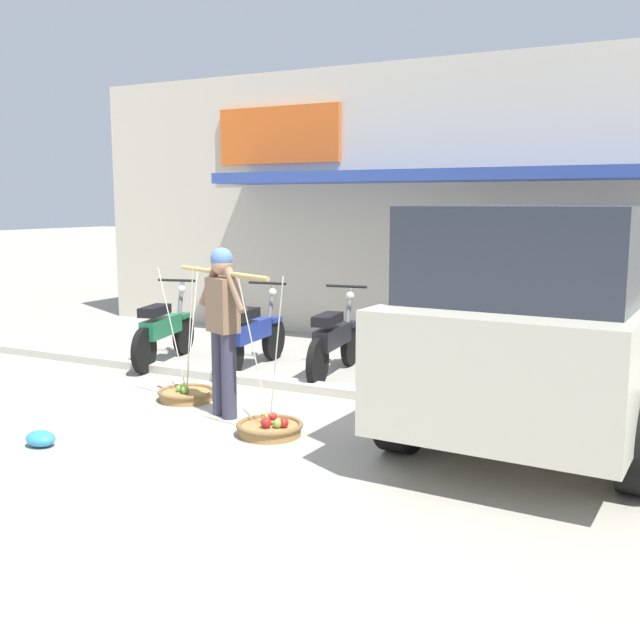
{
  "coord_description": "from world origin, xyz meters",
  "views": [
    {
      "loc": [
        4.07,
        -6.59,
        2.13
      ],
      "look_at": [
        0.33,
        0.6,
        0.85
      ],
      "focal_mm": 41.93,
      "sensor_mm": 36.0,
      "label": 1
    }
  ],
  "objects_px": {
    "motorcycle_nearest_shop": "(163,330)",
    "parked_truck": "(557,309)",
    "motorcycle_second_in_row": "(252,335)",
    "fruit_vendor": "(223,320)",
    "fruit_basket_right_side": "(270,427)",
    "plastic_litter_bag": "(41,439)",
    "wooden_crate": "(477,371)",
    "fruit_basket_left_side": "(186,393)",
    "motorcycle_third_in_row": "(334,340)"
  },
  "relations": [
    {
      "from": "wooden_crate",
      "to": "fruit_basket_left_side",
      "type": "bearing_deg",
      "value": -140.62
    },
    {
      "from": "motorcycle_nearest_shop",
      "to": "motorcycle_third_in_row",
      "type": "relative_size",
      "value": 0.98
    },
    {
      "from": "motorcycle_third_in_row",
      "to": "plastic_litter_bag",
      "type": "bearing_deg",
      "value": -106.89
    },
    {
      "from": "motorcycle_nearest_shop",
      "to": "wooden_crate",
      "type": "relative_size",
      "value": 4.05
    },
    {
      "from": "motorcycle_second_in_row",
      "to": "fruit_basket_left_side",
      "type": "bearing_deg",
      "value": -83.28
    },
    {
      "from": "motorcycle_second_in_row",
      "to": "parked_truck",
      "type": "xyz_separation_m",
      "value": [
        3.89,
        -0.73,
        0.68
      ]
    },
    {
      "from": "fruit_vendor",
      "to": "plastic_litter_bag",
      "type": "relative_size",
      "value": 6.05
    },
    {
      "from": "fruit_basket_left_side",
      "to": "wooden_crate",
      "type": "height_order",
      "value": "fruit_basket_left_side"
    },
    {
      "from": "fruit_basket_right_side",
      "to": "motorcycle_third_in_row",
      "type": "xyz_separation_m",
      "value": [
        -0.53,
        2.4,
        0.38
      ]
    },
    {
      "from": "fruit_vendor",
      "to": "motorcycle_second_in_row",
      "type": "distance_m",
      "value": 2.21
    },
    {
      "from": "motorcycle_nearest_shop",
      "to": "motorcycle_second_in_row",
      "type": "height_order",
      "value": "same"
    },
    {
      "from": "parked_truck",
      "to": "wooden_crate",
      "type": "xyz_separation_m",
      "value": [
        -1.1,
        1.25,
        -0.97
      ]
    },
    {
      "from": "motorcycle_second_in_row",
      "to": "wooden_crate",
      "type": "xyz_separation_m",
      "value": [
        2.8,
        0.52,
        -0.29
      ]
    },
    {
      "from": "fruit_basket_left_side",
      "to": "fruit_basket_right_side",
      "type": "bearing_deg",
      "value": -23.84
    },
    {
      "from": "fruit_basket_left_side",
      "to": "fruit_basket_right_side",
      "type": "relative_size",
      "value": 1.0
    },
    {
      "from": "motorcycle_second_in_row",
      "to": "fruit_basket_right_side",
      "type": "bearing_deg",
      "value": -54.06
    },
    {
      "from": "motorcycle_nearest_shop",
      "to": "wooden_crate",
      "type": "bearing_deg",
      "value": 10.91
    },
    {
      "from": "fruit_vendor",
      "to": "motorcycle_second_in_row",
      "type": "relative_size",
      "value": 0.93
    },
    {
      "from": "plastic_litter_bag",
      "to": "fruit_vendor",
      "type": "bearing_deg",
      "value": 59.55
    },
    {
      "from": "fruit_basket_left_side",
      "to": "motorcycle_third_in_row",
      "type": "bearing_deg",
      "value": 62.38
    },
    {
      "from": "fruit_basket_left_side",
      "to": "motorcycle_second_in_row",
      "type": "distance_m",
      "value": 1.68
    },
    {
      "from": "fruit_basket_left_side",
      "to": "motorcycle_third_in_row",
      "type": "height_order",
      "value": "fruit_basket_left_side"
    },
    {
      "from": "motorcycle_nearest_shop",
      "to": "motorcycle_second_in_row",
      "type": "bearing_deg",
      "value": 11.9
    },
    {
      "from": "parked_truck",
      "to": "wooden_crate",
      "type": "distance_m",
      "value": 1.92
    },
    {
      "from": "motorcycle_second_in_row",
      "to": "wooden_crate",
      "type": "bearing_deg",
      "value": 10.47
    },
    {
      "from": "motorcycle_nearest_shop",
      "to": "parked_truck",
      "type": "height_order",
      "value": "parked_truck"
    },
    {
      "from": "fruit_basket_left_side",
      "to": "motorcycle_nearest_shop",
      "type": "distance_m",
      "value": 2.0
    },
    {
      "from": "fruit_vendor",
      "to": "parked_truck",
      "type": "distance_m",
      "value": 3.22
    },
    {
      "from": "fruit_basket_right_side",
      "to": "plastic_litter_bag",
      "type": "bearing_deg",
      "value": -143.33
    },
    {
      "from": "motorcycle_nearest_shop",
      "to": "plastic_litter_bag",
      "type": "bearing_deg",
      "value": -68.94
    },
    {
      "from": "fruit_basket_right_side",
      "to": "wooden_crate",
      "type": "relative_size",
      "value": 3.3
    },
    {
      "from": "fruit_basket_left_side",
      "to": "motorcycle_second_in_row",
      "type": "height_order",
      "value": "fruit_basket_left_side"
    },
    {
      "from": "motorcycle_nearest_shop",
      "to": "plastic_litter_bag",
      "type": "relative_size",
      "value": 6.36
    },
    {
      "from": "fruit_vendor",
      "to": "plastic_litter_bag",
      "type": "height_order",
      "value": "fruit_vendor"
    },
    {
      "from": "parked_truck",
      "to": "fruit_basket_right_side",
      "type": "bearing_deg",
      "value": -145.76
    },
    {
      "from": "wooden_crate",
      "to": "fruit_basket_right_side",
      "type": "bearing_deg",
      "value": -112.58
    },
    {
      "from": "motorcycle_third_in_row",
      "to": "parked_truck",
      "type": "height_order",
      "value": "parked_truck"
    },
    {
      "from": "fruit_basket_right_side",
      "to": "plastic_litter_bag",
      "type": "xyz_separation_m",
      "value": [
        -1.63,
        -1.21,
        -0.01
      ]
    },
    {
      "from": "motorcycle_nearest_shop",
      "to": "motorcycle_second_in_row",
      "type": "distance_m",
      "value": 1.25
    },
    {
      "from": "motorcycle_second_in_row",
      "to": "plastic_litter_bag",
      "type": "distance_m",
      "value": 3.5
    },
    {
      "from": "motorcycle_second_in_row",
      "to": "motorcycle_third_in_row",
      "type": "relative_size",
      "value": 1.0
    },
    {
      "from": "fruit_vendor",
      "to": "plastic_litter_bag",
      "type": "bearing_deg",
      "value": -120.45
    },
    {
      "from": "motorcycle_third_in_row",
      "to": "parked_truck",
      "type": "relative_size",
      "value": 0.37
    },
    {
      "from": "fruit_vendor",
      "to": "parked_truck",
      "type": "xyz_separation_m",
      "value": [
        2.98,
        1.21,
        0.15
      ]
    },
    {
      "from": "fruit_vendor",
      "to": "motorcycle_nearest_shop",
      "type": "xyz_separation_m",
      "value": [
        -2.14,
        1.68,
        -0.52
      ]
    },
    {
      "from": "fruit_basket_right_side",
      "to": "motorcycle_second_in_row",
      "type": "bearing_deg",
      "value": 125.94
    },
    {
      "from": "parked_truck",
      "to": "plastic_litter_bag",
      "type": "height_order",
      "value": "parked_truck"
    },
    {
      "from": "fruit_basket_left_side",
      "to": "motorcycle_third_in_row",
      "type": "xyz_separation_m",
      "value": [
        0.92,
        1.76,
        0.38
      ]
    },
    {
      "from": "motorcycle_third_in_row",
      "to": "motorcycle_nearest_shop",
      "type": "bearing_deg",
      "value": -170.45
    },
    {
      "from": "motorcycle_nearest_shop",
      "to": "motorcycle_second_in_row",
      "type": "xyz_separation_m",
      "value": [
        1.22,
        0.26,
        0.0
      ]
    }
  ]
}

